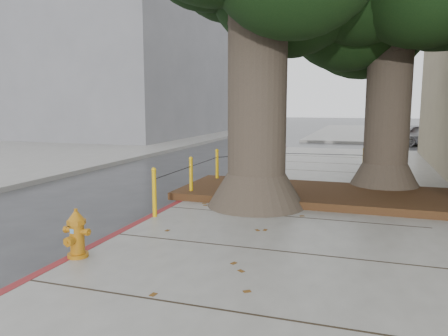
{
  "coord_description": "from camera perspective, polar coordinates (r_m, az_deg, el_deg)",
  "views": [
    {
      "loc": [
        1.88,
        -6.04,
        2.27
      ],
      "look_at": [
        -0.62,
        1.5,
        1.1
      ],
      "focal_mm": 35.0,
      "sensor_mm": 36.0,
      "label": 1
    }
  ],
  "objects": [
    {
      "name": "car_dark",
      "position": [
        28.84,
        -8.21,
        5.03
      ],
      "size": [
        2.16,
        4.57,
        1.29
      ],
      "primitive_type": "imported",
      "rotation": [
        0.0,
        0.0,
        -0.08
      ],
      "color": "black",
      "rests_on": "ground"
    },
    {
      "name": "curb_red",
      "position": [
        9.63,
        -5.99,
        -4.85
      ],
      "size": [
        0.14,
        26.0,
        0.16
      ],
      "primitive_type": "cube",
      "color": "maroon",
      "rests_on": "ground"
    },
    {
      "name": "building_far_grey",
      "position": [
        32.94,
        -13.09,
        14.64
      ],
      "size": [
        12.0,
        16.0,
        12.0
      ],
      "primitive_type": "cube",
      "color": "slate",
      "rests_on": "ground"
    },
    {
      "name": "car_silver",
      "position": [
        26.15,
        25.12,
        3.93
      ],
      "size": [
        3.63,
        1.55,
        1.22
      ],
      "primitive_type": "imported",
      "rotation": [
        0.0,
        0.0,
        1.6
      ],
      "color": "#AAA9AE",
      "rests_on": "ground"
    },
    {
      "name": "sidewalk_opposite",
      "position": [
        22.68,
        -26.29,
        1.93
      ],
      "size": [
        14.0,
        60.0,
        0.15
      ],
      "primitive_type": "cube",
      "color": "slate",
      "rests_on": "ground"
    },
    {
      "name": "planter_bed",
      "position": [
        10.19,
        12.44,
        -3.37
      ],
      "size": [
        6.4,
        2.6,
        0.16
      ],
      "primitive_type": "cube",
      "color": "black",
      "rests_on": "sidewalk_main"
    },
    {
      "name": "bollard_ring",
      "position": [
        10.89,
        3.49,
        -0.13
      ],
      "size": [
        3.79,
        5.39,
        0.95
      ],
      "color": "gold",
      "rests_on": "sidewalk_main"
    },
    {
      "name": "sidewalk_far",
      "position": [
        36.34,
        24.84,
        4.12
      ],
      "size": [
        16.0,
        20.0,
        0.15
      ],
      "primitive_type": "cube",
      "color": "slate",
      "rests_on": "ground"
    },
    {
      "name": "fire_hydrant",
      "position": [
        6.45,
        -18.69,
        -8.12
      ],
      "size": [
        0.36,
        0.33,
        0.69
      ],
      "rotation": [
        0.0,
        0.0,
        -0.06
      ],
      "color": "#B77012",
      "rests_on": "sidewalk_main"
    },
    {
      "name": "ground",
      "position": [
        6.72,
        0.98,
        -11.36
      ],
      "size": [
        140.0,
        140.0,
        0.0
      ],
      "primitive_type": "plane",
      "color": "#28282B",
      "rests_on": "ground"
    },
    {
      "name": "building_far_white",
      "position": [
        54.67,
        -2.05,
        13.83
      ],
      "size": [
        12.0,
        18.0,
        15.0
      ],
      "primitive_type": "cube",
      "color": "silver",
      "rests_on": "ground"
    }
  ]
}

